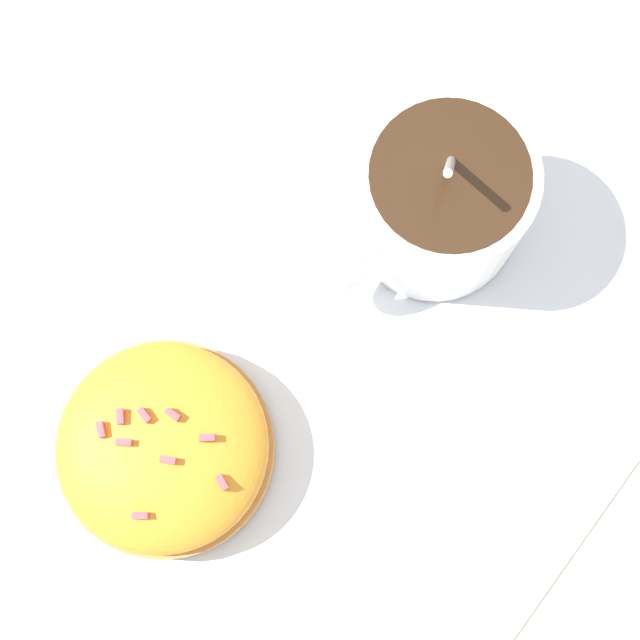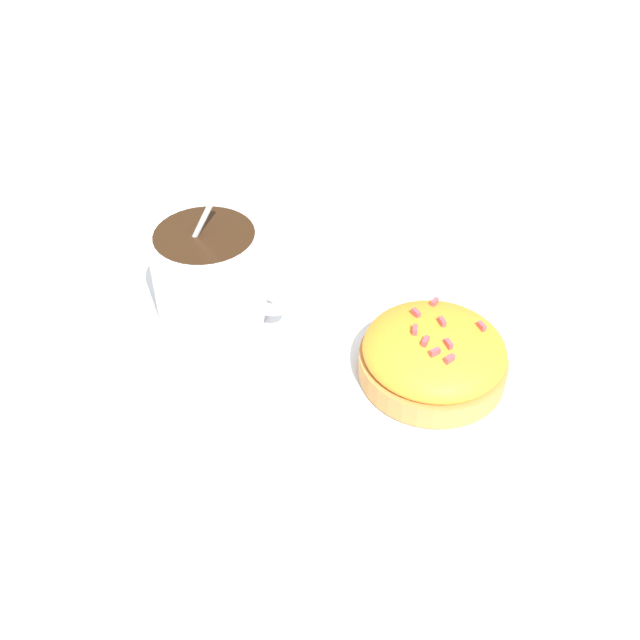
{
  "view_description": "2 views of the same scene",
  "coord_description": "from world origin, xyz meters",
  "views": [
    {
      "loc": [
        0.07,
        0.07,
        0.53
      ],
      "look_at": [
        -0.0,
        0.0,
        0.04
      ],
      "focal_mm": 60.0,
      "sensor_mm": 36.0,
      "label": 1
    },
    {
      "loc": [
        0.13,
        -0.39,
        0.38
      ],
      "look_at": [
        0.01,
        -0.02,
        0.04
      ],
      "focal_mm": 42.0,
      "sensor_mm": 36.0,
      "label": 2
    }
  ],
  "objects": [
    {
      "name": "paper_napkin",
      "position": [
        0.0,
        0.0,
        0.0
      ],
      "size": [
        0.35,
        0.37,
        0.0
      ],
      "color": "white",
      "rests_on": "ground_plane"
    },
    {
      "name": "frosted_pastry",
      "position": [
        0.09,
        -0.01,
        0.02
      ],
      "size": [
        0.1,
        0.1,
        0.04
      ],
      "color": "#C18442",
      "rests_on": "paper_napkin"
    },
    {
      "name": "coffee_cup",
      "position": [
        -0.08,
        0.01,
        0.04
      ],
      "size": [
        0.11,
        0.08,
        0.11
      ],
      "color": "white",
      "rests_on": "paper_napkin"
    },
    {
      "name": "ground_plane",
      "position": [
        0.0,
        0.0,
        0.0
      ],
      "size": [
        3.0,
        3.0,
        0.0
      ],
      "primitive_type": "plane",
      "color": "#C6B793"
    }
  ]
}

